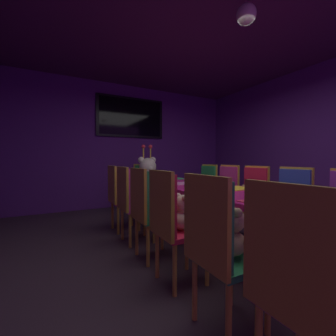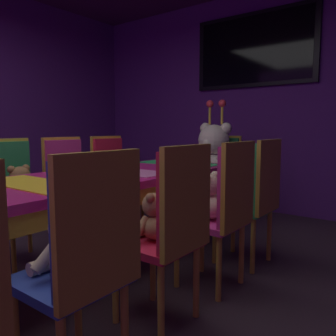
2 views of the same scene
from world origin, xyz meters
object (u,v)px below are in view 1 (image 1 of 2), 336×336
(chair_left_0, at_px, (299,278))
(teddy_right_2, at_px, (284,203))
(chair_left_5, at_px, (117,191))
(teddy_right_3, at_px, (245,196))
(chair_left_1, at_px, (215,238))
(teddy_left_1, at_px, (233,235))
(teddy_left_0, at_px, (319,270))
(wall_tv, at_px, (131,117))
(king_teddy_bear, at_px, (148,176))
(chair_left_3, at_px, (145,204))
(banquet_table, at_px, (223,197))
(chair_left_4, at_px, (129,197))
(chair_right_5, at_px, (206,186))
(teddy_left_3, at_px, (157,203))
(teddy_right_5, at_px, (200,188))
(chair_right_3, at_px, (253,194))
(chair_right_4, at_px, (226,189))
(teddy_right_4, at_px, (219,190))
(teddy_left_2, at_px, (184,214))
(chair_left_2, at_px, (169,216))
(teddy_left_5, at_px, (127,191))
(pendant_light, at_px, (246,14))
(throne_chair, at_px, (145,183))
(chair_right_2, at_px, (291,200))
(teddy_left_4, at_px, (139,197))

(chair_left_0, height_order, teddy_right_2, chair_left_0)
(chair_left_5, xyz_separation_m, teddy_right_3, (1.49, -1.10, -0.02))
(chair_left_1, relative_size, chair_left_5, 1.00)
(chair_left_1, bearing_deg, teddy_left_1, -0.00)
(teddy_left_0, relative_size, teddy_left_1, 0.98)
(teddy_left_0, xyz_separation_m, wall_tv, (0.68, 4.48, 1.46))
(teddy_left_1, height_order, king_teddy_bear, king_teddy_bear)
(chair_left_0, distance_m, chair_left_3, 1.68)
(banquet_table, bearing_deg, teddy_left_0, -116.35)
(chair_left_4, height_order, chair_right_5, same)
(teddy_left_3, bearing_deg, chair_left_1, -98.01)
(chair_left_0, xyz_separation_m, teddy_right_5, (1.52, 2.75, -0.03))
(chair_right_3, bearing_deg, chair_right_4, -91.41)
(chair_left_1, relative_size, teddy_right_3, 3.47)
(wall_tv, bearing_deg, teddy_right_4, -73.01)
(teddy_left_2, relative_size, teddy_right_4, 0.98)
(chair_left_2, relative_size, wall_tv, 0.62)
(teddy_right_2, bearing_deg, chair_left_5, -48.43)
(chair_left_4, bearing_deg, teddy_left_5, 74.54)
(chair_left_2, xyz_separation_m, teddy_right_2, (1.49, -0.02, -0.02))
(chair_left_2, relative_size, pendant_light, 4.92)
(banquet_table, bearing_deg, pendant_light, -68.47)
(chair_left_0, distance_m, wall_tv, 4.78)
(teddy_left_3, height_order, chair_left_5, chair_left_5)
(teddy_right_3, bearing_deg, chair_left_1, 37.56)
(teddy_right_4, relative_size, throne_chair, 0.34)
(teddy_right_5, bearing_deg, chair_left_1, 55.78)
(teddy_left_0, bearing_deg, teddy_left_1, 89.94)
(teddy_left_3, relative_size, teddy_right_3, 1.21)
(chair_right_2, height_order, pendant_light, pendant_light)
(teddy_left_2, distance_m, teddy_left_3, 0.55)
(chair_left_1, relative_size, chair_left_4, 1.00)
(teddy_right_3, distance_m, chair_right_4, 0.58)
(teddy_right_3, bearing_deg, teddy_right_2, 89.80)
(teddy_left_0, distance_m, chair_left_4, 2.23)
(teddy_right_3, height_order, pendant_light, pendant_light)
(chair_left_1, relative_size, teddy_left_4, 3.01)
(chair_left_3, distance_m, teddy_left_4, 0.57)
(chair_left_4, relative_size, chair_right_4, 1.00)
(chair_left_4, bearing_deg, chair_left_0, -90.36)
(teddy_left_2, xyz_separation_m, teddy_left_4, (0.00, 1.10, -0.00))
(chair_left_3, relative_size, chair_right_5, 1.00)
(chair_left_3, relative_size, teddy_left_3, 2.88)
(chair_left_1, xyz_separation_m, chair_right_5, (1.66, 2.23, 0.00))
(teddy_left_5, bearing_deg, banquet_table, -64.72)
(teddy_left_5, height_order, teddy_right_5, teddy_left_5)
(chair_right_2, relative_size, king_teddy_bear, 1.08)
(chair_right_3, bearing_deg, banquet_table, 20.01)
(banquet_table, height_order, teddy_left_3, teddy_left_3)
(teddy_left_2, relative_size, chair_left_4, 0.34)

